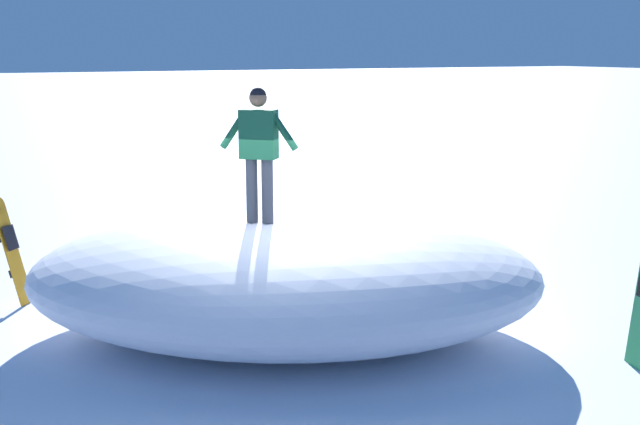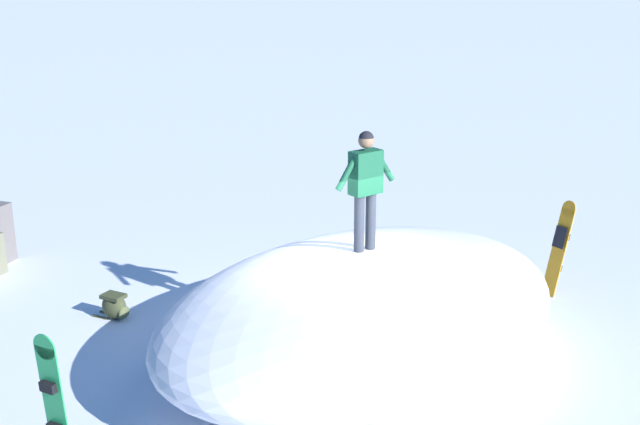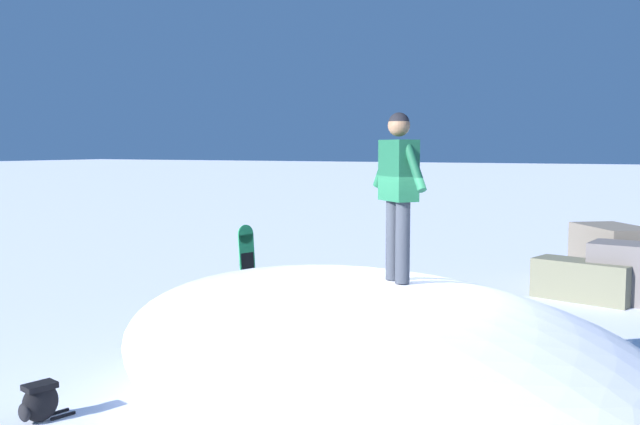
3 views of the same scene
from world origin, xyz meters
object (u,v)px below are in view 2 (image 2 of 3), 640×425
snowboarder_standing (366,181)px  backpack_near (115,306)px  snowboard_secondary_upright (560,247)px  snowboard_primary_upright (52,398)px

snowboarder_standing → backpack_near: 4.45m
snowboarder_standing → snowboard_secondary_upright: bearing=133.9°
snowboard_primary_upright → snowboard_secondary_upright: snowboard_primary_upright is taller
snowboard_primary_upright → backpack_near: 3.93m
snowboarder_standing → backpack_near: (-0.22, -3.84, -2.23)m
snowboard_primary_upright → backpack_near: (-3.73, -1.06, -0.61)m
snowboarder_standing → snowboard_secondary_upright: (-2.68, 2.78, -1.65)m
snowboard_primary_upright → snowboard_secondary_upright: size_ratio=1.03×
snowboard_primary_upright → backpack_near: snowboard_primary_upright is taller
snowboarder_standing → snowboard_primary_upright: (3.51, -2.78, -1.62)m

